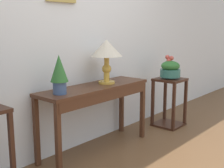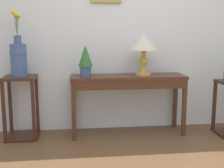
% 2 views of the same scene
% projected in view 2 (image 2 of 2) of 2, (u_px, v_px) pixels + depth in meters
% --- Properties ---
extents(back_wall_with_art, '(9.00, 0.13, 2.80)m').
position_uv_depth(back_wall_with_art, '(127.00, 19.00, 3.64)').
color(back_wall_with_art, silver).
rests_on(back_wall_with_art, ground).
extents(console_table, '(1.37, 0.39, 0.73)m').
position_uv_depth(console_table, '(128.00, 84.00, 3.47)').
color(console_table, '#472819').
rests_on(console_table, ground).
extents(table_lamp, '(0.34, 0.34, 0.48)m').
position_uv_depth(table_lamp, '(144.00, 45.00, 3.43)').
color(table_lamp, gold).
rests_on(table_lamp, console_table).
extents(potted_plant_on_console, '(0.17, 0.17, 0.37)m').
position_uv_depth(potted_plant_on_console, '(85.00, 59.00, 3.36)').
color(potted_plant_on_console, '#3D5684').
rests_on(potted_plant_on_console, console_table).
extents(pedestal_stand_left, '(0.37, 0.37, 0.73)m').
position_uv_depth(pedestal_stand_left, '(21.00, 107.00, 3.40)').
color(pedestal_stand_left, '#381E14').
rests_on(pedestal_stand_left, ground).
extents(flower_vase_tall_left, '(0.19, 0.23, 0.74)m').
position_uv_depth(flower_vase_tall_left, '(18.00, 55.00, 3.30)').
color(flower_vase_tall_left, '#3D5684').
rests_on(flower_vase_tall_left, pedestal_stand_left).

